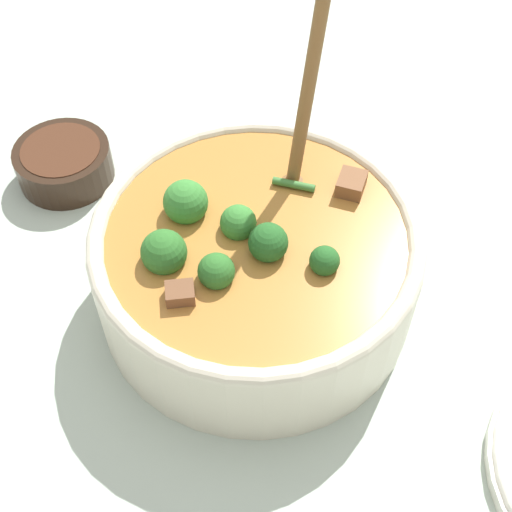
{
  "coord_description": "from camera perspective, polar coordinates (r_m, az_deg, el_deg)",
  "views": [
    {
      "loc": [
        -0.01,
        -0.39,
        0.56
      ],
      "look_at": [
        0.0,
        0.0,
        0.06
      ],
      "focal_mm": 50.0,
      "sensor_mm": 36.0,
      "label": 1
    }
  ],
  "objects": [
    {
      "name": "ground_plane",
      "position": [
        0.68,
        -0.0,
        -3.34
      ],
      "size": [
        4.0,
        4.0,
        0.0
      ],
      "primitive_type": "plane",
      "color": "#ADBCAD"
    },
    {
      "name": "stew_bowl",
      "position": [
        0.64,
        -0.04,
        -0.41
      ],
      "size": [
        0.29,
        0.29,
        0.32
      ],
      "color": "beige",
      "rests_on": "ground_plane"
    },
    {
      "name": "condiment_bowl",
      "position": [
        0.8,
        -15.14,
        7.3
      ],
      "size": [
        0.1,
        0.1,
        0.04
      ],
      "color": "black",
      "rests_on": "ground_plane"
    }
  ]
}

